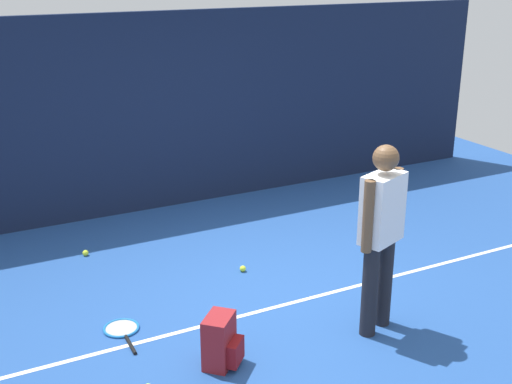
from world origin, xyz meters
name	(u,v)px	position (x,y,z in m)	size (l,w,h in m)	color
ground_plane	(275,302)	(0.00, 0.00, 0.00)	(12.00, 12.00, 0.00)	#234C93
back_fence	(163,112)	(0.00, 3.00, 1.26)	(10.00, 0.10, 2.53)	#141E38
court_line	(280,306)	(0.00, -0.09, 0.00)	(9.00, 0.05, 0.00)	white
tennis_player	(381,229)	(0.56, -0.83, 0.97)	(0.50, 0.35, 1.70)	black
tennis_racket	(122,330)	(-1.46, 0.16, 0.01)	(0.33, 0.62, 0.03)	black
backpack	(221,342)	(-0.89, -0.71, 0.21)	(0.38, 0.38, 0.44)	maroon
tennis_ball_near_player	(86,253)	(-1.37, 1.89, 0.03)	(0.07, 0.07, 0.07)	#CCE033
tennis_ball_mid_court	(243,269)	(0.01, 0.73, 0.03)	(0.07, 0.07, 0.07)	#CCE033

